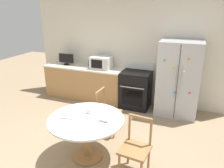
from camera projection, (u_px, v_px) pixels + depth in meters
name	position (u px, v px, depth m)	size (l,w,h in m)	color
ground_plane	(81.00, 155.00, 3.79)	(14.00, 14.00, 0.00)	#9E8466
back_wall	(128.00, 53.00, 5.68)	(5.20, 0.10, 2.60)	silver
kitchen_counter	(85.00, 82.00, 6.03)	(2.19, 0.64, 0.90)	#AD7F4C
refrigerator	(179.00, 79.00, 5.00)	(0.93, 0.71, 1.74)	#B2B5BA
oven_range	(136.00, 89.00, 5.50)	(0.71, 0.68, 1.08)	black
microwave	(101.00, 63.00, 5.67)	(0.53, 0.37, 0.31)	white
countertop_tv	(66.00, 59.00, 6.02)	(0.43, 0.16, 0.31)	black
counter_bottle	(89.00, 63.00, 5.90)	(0.07, 0.07, 0.24)	#2D6B38
dining_table	(86.00, 126.00, 3.57)	(1.24, 1.24, 0.74)	white
dining_chair_far	(108.00, 112.00, 4.37)	(0.43, 0.43, 0.90)	#9E7042
dining_chair_right	(135.00, 148.00, 3.27)	(0.46, 0.46, 0.90)	#9E7042
candle_glass	(89.00, 111.00, 3.68)	(0.09, 0.09, 0.08)	silver
folded_napkin	(103.00, 120.00, 3.41)	(0.17, 0.07, 0.05)	silver
mail_stack	(70.00, 114.00, 3.63)	(0.27, 0.33, 0.02)	white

